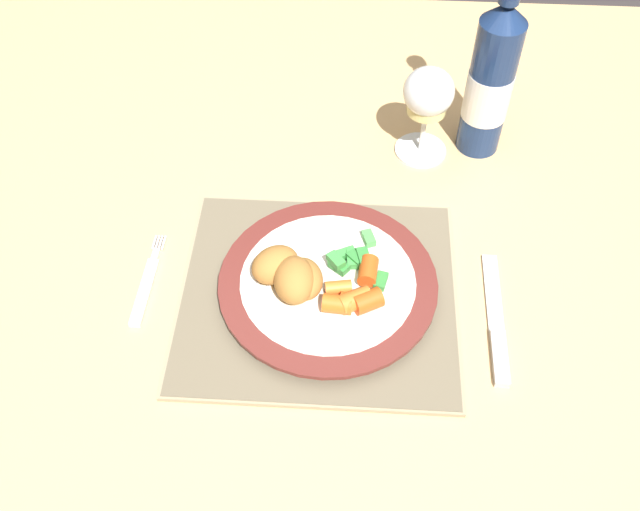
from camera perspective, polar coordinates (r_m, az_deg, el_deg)
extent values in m
plane|color=#383333|center=(1.57, 2.42, -15.03)|extent=(6.00, 6.00, 0.00)
cube|color=tan|center=(0.96, 3.83, 2.99)|extent=(1.47, 1.03, 0.04)
cube|color=tan|center=(1.68, -20.57, 6.89)|extent=(0.06, 0.06, 0.70)
cube|color=gray|center=(0.85, -0.12, -3.13)|extent=(0.33, 0.30, 0.01)
cube|color=#6B604A|center=(0.85, -0.12, -2.99)|extent=(0.32, 0.29, 0.00)
cylinder|color=white|center=(0.85, 0.63, -2.53)|extent=(0.21, 0.21, 0.01)
cylinder|color=maroon|center=(0.84, 0.64, -2.16)|extent=(0.26, 0.26, 0.01)
cylinder|color=white|center=(0.84, 0.64, -2.02)|extent=(0.21, 0.21, 0.00)
ellipsoid|color=#A87033|center=(0.81, -2.06, -1.97)|extent=(0.05, 0.07, 0.04)
ellipsoid|color=#A87033|center=(0.83, -3.61, -0.75)|extent=(0.07, 0.07, 0.04)
ellipsoid|color=#A87033|center=(0.82, -1.33, -1.88)|extent=(0.06, 0.07, 0.03)
cube|color=#4CA84C|center=(0.84, 4.17, -1.42)|extent=(0.02, 0.03, 0.01)
cube|color=green|center=(0.85, 2.64, -0.25)|extent=(0.02, 0.03, 0.01)
cube|color=#4CA84C|center=(0.87, 4.12, 1.38)|extent=(0.02, 0.03, 0.01)
cube|color=green|center=(0.83, 1.28, -0.38)|extent=(0.02, 0.03, 0.01)
cube|color=#338438|center=(0.83, 4.90, -2.04)|extent=(0.02, 0.03, 0.01)
cube|color=#338438|center=(0.84, 1.52, -0.84)|extent=(0.03, 0.03, 0.01)
cube|color=#338438|center=(0.85, 2.84, -0.23)|extent=(0.02, 0.02, 0.01)
cube|color=#338438|center=(0.84, 3.51, -0.12)|extent=(0.02, 0.03, 0.01)
cube|color=green|center=(0.86, 2.12, 0.18)|extent=(0.03, 0.02, 0.01)
cylinder|color=#CC5119|center=(0.81, 2.75, -3.59)|extent=(0.03, 0.02, 0.02)
cylinder|color=#CC5119|center=(0.81, 3.49, -3.64)|extent=(0.04, 0.04, 0.02)
cylinder|color=#CC5119|center=(0.83, 3.59, -1.21)|extent=(0.03, 0.04, 0.02)
cylinder|color=orange|center=(0.81, 2.81, -3.59)|extent=(0.04, 0.04, 0.02)
cylinder|color=orange|center=(0.80, 1.39, -3.91)|extent=(0.03, 0.02, 0.02)
cylinder|color=orange|center=(0.82, 1.47, -2.58)|extent=(0.03, 0.02, 0.02)
cube|color=silver|center=(0.88, -13.86, -2.86)|extent=(0.02, 0.10, 0.01)
cube|color=silver|center=(0.91, -13.01, 0.05)|extent=(0.01, 0.02, 0.01)
cube|color=silver|center=(0.92, -12.38, 0.98)|extent=(0.00, 0.02, 0.00)
cube|color=silver|center=(0.93, -12.62, 1.00)|extent=(0.00, 0.02, 0.00)
cube|color=silver|center=(0.93, -12.85, 1.01)|extent=(0.00, 0.02, 0.00)
cube|color=silver|center=(0.93, -13.09, 1.03)|extent=(0.00, 0.02, 0.00)
cube|color=silver|center=(0.88, 13.65, -2.92)|extent=(0.02, 0.11, 0.00)
cube|color=#B2B2B7|center=(0.83, 14.19, -7.96)|extent=(0.02, 0.07, 0.01)
cylinder|color=silver|center=(1.04, 8.02, 8.35)|extent=(0.07, 0.07, 0.00)
cylinder|color=silver|center=(1.01, 8.25, 9.86)|extent=(0.01, 0.01, 0.07)
ellipsoid|color=silver|center=(0.97, 8.70, 12.85)|extent=(0.07, 0.07, 0.07)
cylinder|color=#E0D684|center=(0.98, 8.55, 11.87)|extent=(0.05, 0.05, 0.02)
cylinder|color=navy|center=(1.00, 13.36, 12.88)|extent=(0.06, 0.06, 0.20)
cone|color=navy|center=(0.94, 14.66, 18.30)|extent=(0.06, 0.06, 0.03)
cylinder|color=white|center=(1.01, 13.26, 12.44)|extent=(0.06, 0.06, 0.07)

